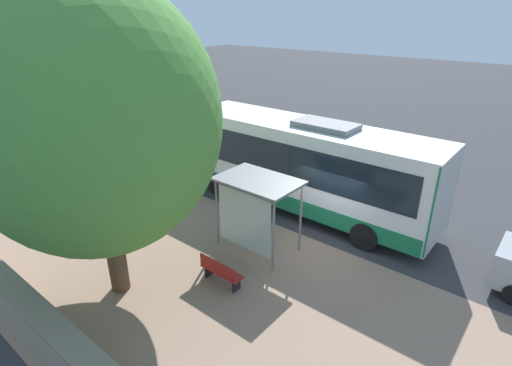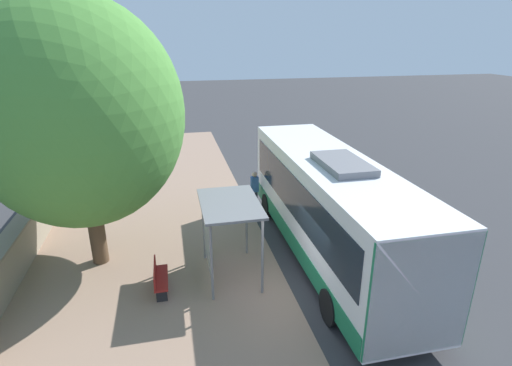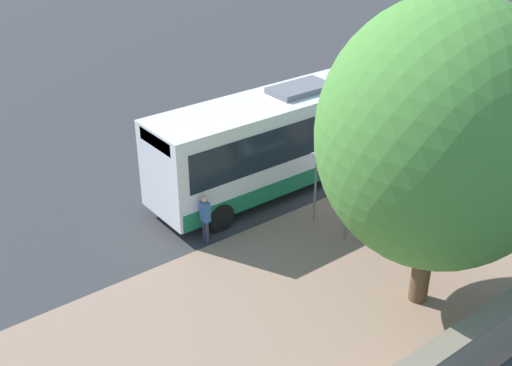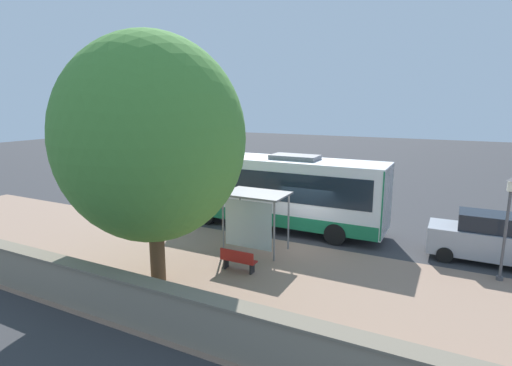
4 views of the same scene
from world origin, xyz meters
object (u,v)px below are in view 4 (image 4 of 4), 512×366
(street_lamp_near, at_px, (507,220))
(shade_tree, at_px, (151,139))
(bench, at_px, (238,260))
(parked_car_behind_bus, at_px, (484,238))
(bus_shelter, at_px, (254,204))
(bus, at_px, (280,190))
(pedestrian, at_px, (189,205))

(street_lamp_near, distance_m, shade_tree, 12.74)
(bench, xyz_separation_m, shade_tree, (-2.02, 2.18, 4.69))
(shade_tree, height_order, parked_car_behind_bus, shade_tree)
(bench, relative_size, parked_car_behind_bus, 0.35)
(shade_tree, bearing_deg, bus_shelter, -23.23)
(bus, xyz_separation_m, bench, (-5.76, -0.79, -1.51))
(parked_car_behind_bus, bearing_deg, bus, 87.75)
(bus, height_order, pedestrian, bus)
(pedestrian, relative_size, shade_tree, 0.21)
(pedestrian, relative_size, street_lamp_near, 0.47)
(pedestrian, xyz_separation_m, street_lamp_near, (-0.53, -14.24, 1.23))
(pedestrian, height_order, street_lamp_near, street_lamp_near)
(bench, height_order, shade_tree, shade_tree)
(pedestrian, bearing_deg, parked_car_behind_bus, -84.84)
(bus_shelter, xyz_separation_m, bench, (-2.13, -0.40, -1.68))
(bus, relative_size, shade_tree, 1.22)
(bus, relative_size, street_lamp_near, 2.77)
(bus_shelter, relative_size, parked_car_behind_bus, 0.66)
(bus, distance_m, street_lamp_near, 9.90)
(bus_shelter, relative_size, shade_tree, 0.31)
(bus_shelter, bearing_deg, pedestrian, 67.73)
(pedestrian, xyz_separation_m, bench, (-4.16, -5.36, -0.59))
(bus, xyz_separation_m, shade_tree, (-7.78, 1.39, 3.18))
(shade_tree, bearing_deg, bench, -47.22)
(bench, relative_size, street_lamp_near, 0.37)
(bus, relative_size, parked_car_behind_bus, 2.59)
(bus, bearing_deg, street_lamp_near, -102.42)
(bus, relative_size, bench, 7.43)
(shade_tree, bearing_deg, parked_car_behind_bus, -54.87)
(bus, height_order, parked_car_behind_bus, bus)
(bus, height_order, bench, bus)
(pedestrian, height_order, shade_tree, shade_tree)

